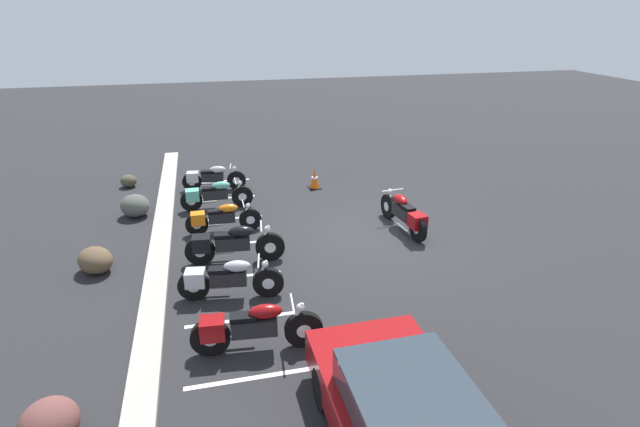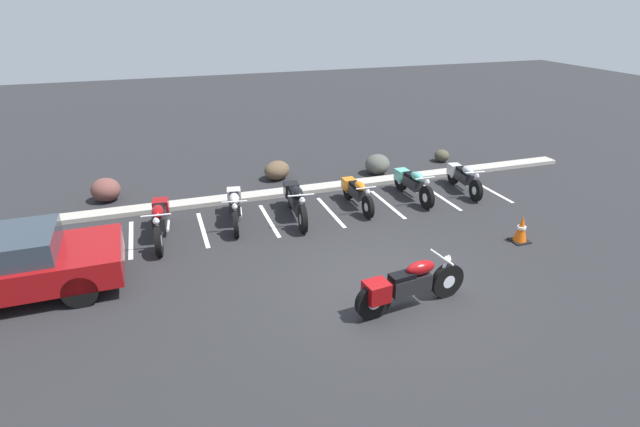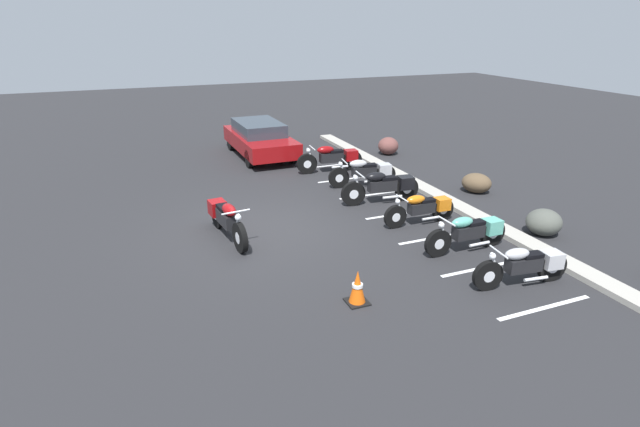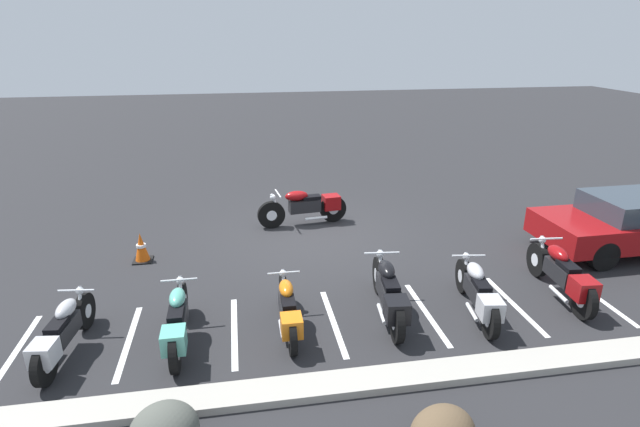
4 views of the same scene
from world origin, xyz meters
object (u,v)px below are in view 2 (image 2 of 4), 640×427
motorcycle_maroon_featured (407,285)px  landscape_rock_0 (377,164)px  parked_bike_3 (356,192)px  parked_bike_4 (412,183)px  landscape_rock_3 (106,190)px  traffic_cone (521,230)px  landscape_rock_1 (442,156)px  parked_bike_1 (235,205)px  parked_bike_2 (296,200)px  parked_bike_0 (160,219)px  landscape_rock_2 (277,170)px  parked_bike_5 (463,177)px

motorcycle_maroon_featured → landscape_rock_0: motorcycle_maroon_featured is taller
parked_bike_3 → parked_bike_4: 1.74m
parked_bike_3 → landscape_rock_3: (-6.47, 2.63, -0.09)m
parked_bike_4 → traffic_cone: parked_bike_4 is taller
parked_bike_3 → landscape_rock_1: bearing=122.5°
motorcycle_maroon_featured → parked_bike_4: 5.61m
parked_bike_1 → landscape_rock_1: bearing=118.1°
parked_bike_2 → parked_bike_4: (3.49, 0.25, -0.04)m
parked_bike_1 → parked_bike_2: parked_bike_2 is taller
parked_bike_0 → landscape_rock_0: (6.82, 2.55, -0.16)m
parked_bike_0 → parked_bike_4: parked_bike_0 is taller
landscape_rock_2 → parked_bike_4: bearing=-40.3°
parked_bike_3 → landscape_rock_2: bearing=-152.0°
parked_bike_3 → landscape_rock_1: 5.18m
landscape_rock_1 → motorcycle_maroon_featured: bearing=-125.5°
parked_bike_5 → traffic_cone: size_ratio=3.12×
parked_bike_1 → landscape_rock_0: parked_bike_1 is taller
parked_bike_3 → parked_bike_5: size_ratio=0.98×
landscape_rock_3 → parked_bike_4: bearing=-17.1°
parked_bike_2 → parked_bike_5: size_ratio=1.13×
parked_bike_0 → landscape_rock_2: parked_bike_0 is taller
parked_bike_5 → parked_bike_2: bearing=-80.1°
landscape_rock_0 → parked_bike_4: bearing=-88.9°
motorcycle_maroon_featured → landscape_rock_2: motorcycle_maroon_featured is taller
landscape_rock_1 → landscape_rock_2: landscape_rock_2 is taller
landscape_rock_1 → landscape_rock_2: bearing=179.2°
parked_bike_0 → parked_bike_4: size_ratio=1.09×
parked_bike_3 → parked_bike_5: 3.43m
motorcycle_maroon_featured → landscape_rock_3: (-5.45, 7.42, -0.16)m
parked_bike_0 → parked_bike_3: parked_bike_0 is taller
parked_bike_3 → motorcycle_maroon_featured: bearing=-11.8°
landscape_rock_3 → parked_bike_5: bearing=-14.3°
parked_bike_2 → landscape_rock_0: 4.23m
parked_bike_2 → parked_bike_4: bearing=99.8°
landscape_rock_0 → landscape_rock_2: size_ratio=0.94×
parked_bike_4 → landscape_rock_0: parked_bike_4 is taller
motorcycle_maroon_featured → parked_bike_5: motorcycle_maroon_featured is taller
parked_bike_2 → landscape_rock_3: size_ratio=2.88×
landscape_rock_0 → landscape_rock_2: bearing=170.2°
parked_bike_2 → traffic_cone: parked_bike_2 is taller
motorcycle_maroon_featured → parked_bike_2: bearing=92.3°
parked_bike_1 → landscape_rock_3: 4.09m
parked_bike_0 → traffic_cone: 8.47m
parked_bike_0 → parked_bike_2: bearing=96.9°
motorcycle_maroon_featured → parked_bike_4: (2.76, 4.89, -0.04)m
parked_bike_0 → parked_bike_5: size_ratio=1.13×
landscape_rock_2 → landscape_rock_3: 4.98m
landscape_rock_1 → traffic_cone: 6.18m
motorcycle_maroon_featured → traffic_cone: motorcycle_maroon_featured is taller
parked_bike_4 → landscape_rock_3: 8.59m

